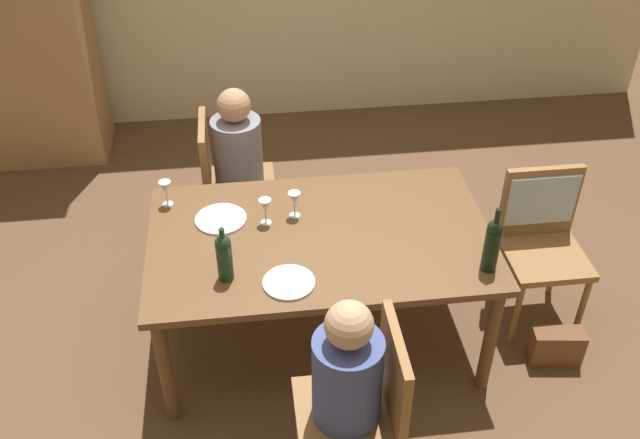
% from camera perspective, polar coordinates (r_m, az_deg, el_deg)
% --- Properties ---
extents(ground_plane, '(10.00, 10.00, 0.00)m').
position_cam_1_polar(ground_plane, '(4.14, 0.00, -9.29)').
color(ground_plane, brown).
extents(armoire_cabinet, '(1.18, 0.62, 2.18)m').
position_cam_1_polar(armoire_cabinet, '(5.70, -24.10, 14.55)').
color(armoire_cabinet, '#A87F51').
rests_on(armoire_cabinet, ground_plane).
extents(dining_table, '(1.77, 1.08, 0.74)m').
position_cam_1_polar(dining_table, '(3.69, 0.00, -2.18)').
color(dining_table, brown).
rests_on(dining_table, ground_plane).
extents(chair_near, '(0.44, 0.44, 0.92)m').
position_cam_1_polar(chair_near, '(3.15, 3.76, -14.49)').
color(chair_near, olive).
rests_on(chair_near, ground_plane).
extents(chair_far_left, '(0.44, 0.44, 0.92)m').
position_cam_1_polar(chair_far_left, '(4.49, -7.63, 3.47)').
color(chair_far_left, olive).
rests_on(chair_far_left, ground_plane).
extents(chair_right_end, '(0.44, 0.46, 0.92)m').
position_cam_1_polar(chair_right_end, '(4.14, 17.43, -0.36)').
color(chair_right_end, olive).
rests_on(chair_right_end, ground_plane).
extents(person_woman_host, '(0.34, 0.30, 1.11)m').
position_cam_1_polar(person_woman_host, '(3.05, 1.70, -13.41)').
color(person_woman_host, '#33333D').
rests_on(person_woman_host, ground_plane).
extents(person_man_bearded, '(0.35, 0.31, 1.13)m').
position_cam_1_polar(person_man_bearded, '(4.42, -6.29, 4.88)').
color(person_man_bearded, '#33333D').
rests_on(person_man_bearded, ground_plane).
extents(wine_bottle_tall_green, '(0.08, 0.08, 0.36)m').
position_cam_1_polar(wine_bottle_tall_green, '(3.44, 13.77, -1.90)').
color(wine_bottle_tall_green, black).
rests_on(wine_bottle_tall_green, dining_table).
extents(wine_bottle_dark_red, '(0.08, 0.08, 0.30)m').
position_cam_1_polar(wine_bottle_dark_red, '(3.33, -7.76, -2.93)').
color(wine_bottle_dark_red, '#19381E').
rests_on(wine_bottle_dark_red, dining_table).
extents(wine_glass_near_left, '(0.07, 0.07, 0.15)m').
position_cam_1_polar(wine_glass_near_left, '(3.88, -12.38, 2.48)').
color(wine_glass_near_left, silver).
rests_on(wine_glass_near_left, dining_table).
extents(wine_glass_centre, '(0.07, 0.07, 0.15)m').
position_cam_1_polar(wine_glass_centre, '(3.67, -4.46, 1.06)').
color(wine_glass_centre, silver).
rests_on(wine_glass_centre, dining_table).
extents(wine_glass_near_right, '(0.07, 0.07, 0.15)m').
position_cam_1_polar(wine_glass_near_right, '(3.71, -2.09, 1.63)').
color(wine_glass_near_right, silver).
rests_on(wine_glass_near_right, dining_table).
extents(dinner_plate_host, '(0.25, 0.25, 0.01)m').
position_cam_1_polar(dinner_plate_host, '(3.35, -2.54, -5.11)').
color(dinner_plate_host, white).
rests_on(dinner_plate_host, dining_table).
extents(dinner_plate_guest_left, '(0.27, 0.27, 0.01)m').
position_cam_1_polar(dinner_plate_guest_left, '(3.77, -8.02, 0.03)').
color(dinner_plate_guest_left, white).
rests_on(dinner_plate_guest_left, dining_table).
extents(handbag, '(0.29, 0.16, 0.22)m').
position_cam_1_polar(handbag, '(4.14, 18.56, -9.69)').
color(handbag, brown).
rests_on(handbag, ground_plane).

